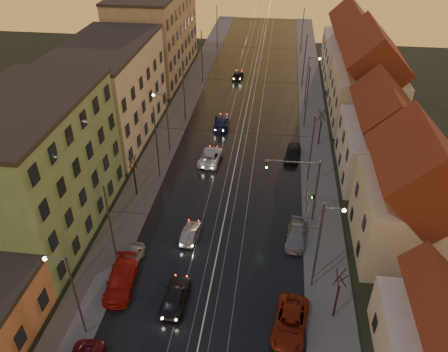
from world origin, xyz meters
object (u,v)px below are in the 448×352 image
at_px(parked_right_2, 293,153).
at_px(traffic_light_mast, 307,183).
at_px(street_lamp_3, 309,77).
at_px(parked_right_0, 290,322).
at_px(street_lamp_0, 70,289).
at_px(street_lamp_2, 165,117).
at_px(parked_left_3, 130,258).
at_px(driving_car_3, 221,122).
at_px(driving_car_1, 190,233).
at_px(driving_car_0, 175,296).
at_px(driving_car_2, 211,156).
at_px(driving_car_4, 238,75).
at_px(street_lamp_1, 324,236).
at_px(parked_left_2, 121,280).
at_px(parked_right_1, 296,235).

bearing_deg(parked_right_2, traffic_light_mast, -77.97).
height_order(street_lamp_3, traffic_light_mast, street_lamp_3).
xyz_separation_m(traffic_light_mast, parked_right_0, (-1.23, -13.59, -3.85)).
height_order(street_lamp_0, street_lamp_2, same).
xyz_separation_m(street_lamp_0, parked_left_3, (1.50, 7.61, -4.22)).
relative_size(street_lamp_0, driving_car_3, 1.56).
distance_m(driving_car_1, parked_right_2, 19.20).
height_order(driving_car_0, driving_car_2, driving_car_0).
height_order(driving_car_0, parked_right_0, driving_car_0).
bearing_deg(driving_car_4, street_lamp_1, 109.77).
distance_m(driving_car_3, parked_left_2, 31.15).
relative_size(parked_left_3, parked_right_1, 0.87).
height_order(driving_car_1, driving_car_3, driving_car_3).
height_order(traffic_light_mast, driving_car_3, traffic_light_mast).
height_order(street_lamp_1, traffic_light_mast, street_lamp_1).
height_order(parked_right_0, parked_right_1, parked_right_0).
distance_m(driving_car_1, parked_left_2, 8.30).
xyz_separation_m(parked_left_2, parked_left_3, (-0.00, 2.70, -0.11)).
bearing_deg(driving_car_0, parked_right_2, -109.92).
distance_m(driving_car_2, driving_car_3, 9.63).
height_order(driving_car_0, driving_car_4, driving_car_0).
bearing_deg(driving_car_2, street_lamp_1, 128.16).
bearing_deg(street_lamp_0, street_lamp_1, 23.72).
relative_size(driving_car_1, parked_right_1, 0.82).
bearing_deg(driving_car_2, driving_car_1, 95.02).
bearing_deg(driving_car_2, traffic_light_mast, 141.85).
distance_m(street_lamp_2, driving_car_2, 7.51).
height_order(parked_left_2, parked_right_2, parked_left_2).
bearing_deg(parked_right_2, driving_car_4, 117.38).
xyz_separation_m(traffic_light_mast, parked_left_3, (-15.59, -8.38, -3.93)).
bearing_deg(street_lamp_1, parked_left_3, -178.67).
height_order(street_lamp_1, parked_left_3, street_lamp_1).
bearing_deg(driving_car_3, driving_car_0, 86.39).
distance_m(driving_car_0, parked_right_1, 13.33).
xyz_separation_m(street_lamp_0, driving_car_4, (6.44, 54.53, -4.21)).
bearing_deg(street_lamp_1, street_lamp_3, 90.00).
distance_m(street_lamp_0, driving_car_0, 8.59).
bearing_deg(driving_car_4, driving_car_3, 94.33).
bearing_deg(driving_car_1, street_lamp_2, -65.77).
bearing_deg(driving_car_2, street_lamp_2, -13.57).
distance_m(driving_car_0, parked_left_2, 5.13).
relative_size(street_lamp_3, driving_car_3, 1.56).
bearing_deg(street_lamp_1, driving_car_3, 113.71).
relative_size(street_lamp_1, parked_right_0, 1.48).
distance_m(street_lamp_2, traffic_light_mast, 20.89).
xyz_separation_m(street_lamp_3, parked_left_2, (-16.70, -39.09, -4.10)).
height_order(street_lamp_2, parked_left_2, street_lamp_2).
xyz_separation_m(street_lamp_1, parked_right_0, (-2.34, -5.59, -4.13)).
height_order(parked_right_0, parked_right_2, parked_right_0).
relative_size(street_lamp_3, traffic_light_mast, 1.11).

